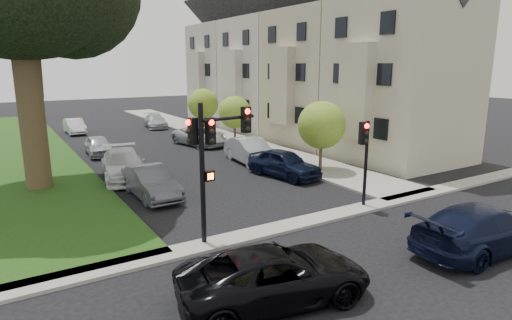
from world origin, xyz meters
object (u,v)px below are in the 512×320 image
car_parked_0 (284,163)px  car_cross_near (275,275)px  car_cross_far (483,228)px  car_parked_1 (250,151)px  car_parked_5 (151,182)px  car_parked_9 (75,126)px  traffic_signal_main (212,148)px  car_parked_4 (155,121)px  car_parked_7 (99,146)px  small_tree_a (322,125)px  traffic_signal_secondary (365,148)px  car_parked_6 (124,165)px  small_tree_b (235,112)px  car_parked_2 (200,136)px  small_tree_c (203,104)px

car_parked_0 → car_cross_near: bearing=-137.5°
car_cross_near → car_cross_far: car_cross_far is taller
car_parked_1 → car_parked_5: bearing=-149.1°
car_parked_9 → traffic_signal_main: bearing=-91.0°
car_parked_4 → car_parked_9: car_parked_9 is taller
car_parked_7 → car_cross_near: bearing=-87.1°
small_tree_a → car_cross_far: small_tree_a is taller
car_parked_4 → car_parked_9: bearing=-172.7°
car_cross_far → car_parked_9: bearing=14.9°
traffic_signal_secondary → car_parked_9: bearing=104.2°
small_tree_a → car_parked_1: small_tree_a is taller
car_parked_6 → small_tree_b: bearing=39.4°
small_tree_a → car_parked_6: 11.09m
small_tree_a → small_tree_b: (-0.00, 10.15, -0.23)m
small_tree_b → car_parked_2: bearing=157.9°
car_parked_2 → car_cross_near: bearing=-120.9°
traffic_signal_main → car_parked_4: bearing=75.3°
car_parked_0 → car_parked_5: (-7.37, 0.18, -0.04)m
car_parked_0 → car_parked_9: car_parked_0 is taller
small_tree_a → car_parked_9: bearing=113.6°
small_tree_b → car_parked_1: bearing=-110.4°
traffic_signal_secondary → car_cross_far: bearing=-87.6°
small_tree_a → small_tree_c: small_tree_a is taller
small_tree_c → car_parked_5: 18.48m
small_tree_c → car_parked_9: 11.69m
small_tree_c → traffic_signal_main: traffic_signal_main is taller
small_tree_c → traffic_signal_secondary: (-2.59, -21.71, -0.04)m
small_tree_b → traffic_signal_secondary: bearing=-99.2°
car_cross_near → car_parked_0: (7.47, 10.17, 0.05)m
car_parked_6 → car_parked_9: car_parked_6 is taller
car_cross_near → car_parked_6: bearing=10.2°
car_cross_near → car_parked_7: bearing=9.7°
car_parked_5 → car_parked_9: car_parked_5 is taller
small_tree_a → traffic_signal_main: traffic_signal_main is taller
car_parked_1 → car_parked_0: bearing=-87.2°
traffic_signal_main → car_parked_1: traffic_signal_main is taller
traffic_signal_main → car_parked_5: traffic_signal_main is taller
small_tree_c → traffic_signal_secondary: small_tree_c is taller
small_tree_b → traffic_signal_main: traffic_signal_main is taller
small_tree_a → car_parked_0: (-2.45, 0.15, -1.94)m
car_cross_far → car_parked_1: size_ratio=1.13×
traffic_signal_secondary → car_parked_1: size_ratio=0.79×
car_cross_near → car_parked_9: 32.13m
car_cross_near → car_parked_9: size_ratio=1.28×
car_cross_far → car_parked_5: (-7.45, 11.40, -0.06)m
car_parked_7 → car_parked_9: 10.75m
traffic_signal_main → car_parked_4: size_ratio=1.10×
car_parked_0 → car_parked_2: car_parked_0 is taller
traffic_signal_main → car_parked_6: size_ratio=0.91×
traffic_signal_secondary → small_tree_b: bearing=80.8°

